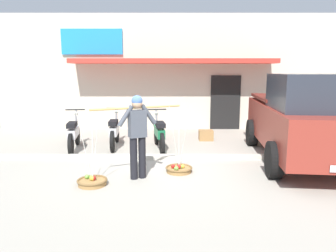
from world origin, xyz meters
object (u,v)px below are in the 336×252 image
(parked_truck, at_px, (303,119))
(motorcycle_nearest_shop, at_px, (73,134))
(wooden_crate, at_px, (205,135))
(fruit_basket_right_side, at_px, (178,169))
(motorcycle_third_in_row, at_px, (158,134))
(motorcycle_second_in_row, at_px, (114,132))
(fruit_vendor, at_px, (137,131))
(fruit_basket_left_side, at_px, (91,181))

(parked_truck, bearing_deg, motorcycle_nearest_shop, 169.26)
(motorcycle_nearest_shop, bearing_deg, wooden_crate, 18.41)
(fruit_basket_right_side, relative_size, motorcycle_third_in_row, 0.80)
(fruit_basket_right_side, relative_size, parked_truck, 0.30)
(motorcycle_second_in_row, xyz_separation_m, motorcycle_third_in_row, (1.29, -0.30, 0.00))
(motorcycle_second_in_row, height_order, parked_truck, parked_truck)
(fruit_vendor, distance_m, motorcycle_second_in_row, 2.91)
(motorcycle_nearest_shop, relative_size, parked_truck, 0.37)
(fruit_basket_left_side, relative_size, motorcycle_third_in_row, 0.80)
(motorcycle_nearest_shop, bearing_deg, fruit_vendor, -49.78)
(fruit_vendor, xyz_separation_m, motorcycle_nearest_shop, (-1.98, 2.35, -0.53))
(fruit_basket_left_side, height_order, parked_truck, parked_truck)
(fruit_basket_left_side, relative_size, fruit_basket_right_side, 1.00)
(fruit_vendor, distance_m, motorcycle_third_in_row, 2.49)
(fruit_basket_right_side, bearing_deg, motorcycle_nearest_shop, 145.37)
(motorcycle_third_in_row, bearing_deg, wooden_crate, 39.85)
(motorcycle_third_in_row, height_order, wooden_crate, motorcycle_third_in_row)
(fruit_basket_left_side, relative_size, wooden_crate, 3.30)
(fruit_vendor, bearing_deg, fruit_basket_left_side, -155.01)
(fruit_basket_right_side, bearing_deg, parked_truck, 15.70)
(fruit_basket_left_side, bearing_deg, motorcycle_second_in_row, 91.37)
(fruit_vendor, xyz_separation_m, wooden_crate, (1.81, 3.61, -0.82))
(fruit_vendor, height_order, motorcycle_second_in_row, fruit_vendor)
(motorcycle_second_in_row, bearing_deg, motorcycle_third_in_row, -13.30)
(fruit_basket_right_side, bearing_deg, fruit_vendor, -155.05)
(fruit_vendor, relative_size, wooden_crate, 3.89)
(fruit_vendor, height_order, motorcycle_third_in_row, fruit_vendor)
(motorcycle_nearest_shop, height_order, wooden_crate, motorcycle_nearest_shop)
(motorcycle_nearest_shop, relative_size, wooden_crate, 4.12)
(motorcycle_nearest_shop, distance_m, wooden_crate, 4.01)
(fruit_basket_left_side, bearing_deg, parked_truck, 19.17)
(motorcycle_second_in_row, bearing_deg, wooden_crate, 18.28)
(fruit_basket_left_side, xyz_separation_m, parked_truck, (4.70, 1.63, 0.95))
(fruit_vendor, height_order, fruit_basket_right_side, fruit_vendor)
(motorcycle_nearest_shop, height_order, motorcycle_second_in_row, same)
(fruit_vendor, bearing_deg, motorcycle_second_in_row, 108.82)
(fruit_basket_right_side, distance_m, motorcycle_second_in_row, 2.93)
(motorcycle_third_in_row, xyz_separation_m, parked_truck, (3.49, -1.16, 0.58))
(fruit_vendor, relative_size, fruit_basket_left_side, 1.18)
(fruit_vendor, distance_m, motorcycle_nearest_shop, 3.12)
(fruit_basket_left_side, distance_m, fruit_basket_right_side, 1.87)
(motorcycle_nearest_shop, distance_m, motorcycle_third_in_row, 2.35)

